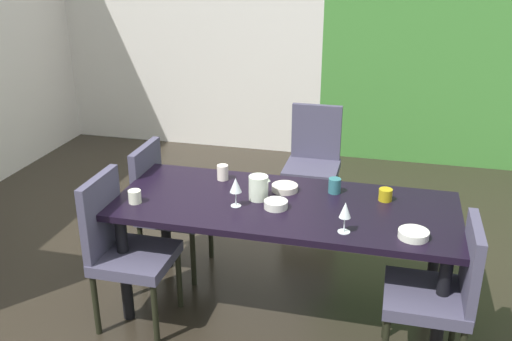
{
  "coord_description": "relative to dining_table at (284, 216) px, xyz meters",
  "views": [
    {
      "loc": [
        0.97,
        -2.93,
        2.21
      ],
      "look_at": [
        0.16,
        0.34,
        0.85
      ],
      "focal_mm": 40.0,
      "sensor_mm": 36.0,
      "label": 1
    }
  ],
  "objects": [
    {
      "name": "cup_right",
      "position": [
        -0.87,
        -0.21,
        0.12
      ],
      "size": [
        0.08,
        0.08,
        0.08
      ],
      "primitive_type": "cylinder",
      "color": "#ECEDCF",
      "rests_on": "dining_table"
    },
    {
      "name": "dining_table",
      "position": [
        0.0,
        0.0,
        0.0
      ],
      "size": [
        2.05,
        0.84,
        0.75
      ],
      "color": "black",
      "rests_on": "ground_plane"
    },
    {
      "name": "wine_glass_rear",
      "position": [
        -0.27,
        -0.11,
        0.21
      ],
      "size": [
        0.07,
        0.07,
        0.18
      ],
      "color": "silver",
      "rests_on": "dining_table"
    },
    {
      "name": "chair_left_near",
      "position": [
        -0.92,
        -0.32,
        -0.15
      ],
      "size": [
        0.44,
        0.44,
        0.95
      ],
      "rotation": [
        0.0,
        0.0,
        -1.57
      ],
      "color": "#454259",
      "rests_on": "ground_plane"
    },
    {
      "name": "back_panel_interior",
      "position": [
        -1.71,
        2.97,
        0.73
      ],
      "size": [
        3.04,
        0.1,
        2.79
      ],
      "primitive_type": "cube",
      "color": "silver",
      "rests_on": "ground_plane"
    },
    {
      "name": "cup_east",
      "position": [
        0.58,
        0.19,
        0.12
      ],
      "size": [
        0.08,
        0.08,
        0.07
      ],
      "primitive_type": "cylinder",
      "color": "#AD9415",
      "rests_on": "dining_table"
    },
    {
      "name": "ground_plane",
      "position": [
        -0.39,
        -0.11,
        -0.68
      ],
      "size": [
        5.68,
        6.26,
        0.02
      ],
      "primitive_type": "cube",
      "color": "black"
    },
    {
      "name": "chair_head_far",
      "position": [
        -0.03,
        1.42,
        -0.15
      ],
      "size": [
        0.44,
        0.45,
        0.95
      ],
      "rotation": [
        0.0,
        0.0,
        3.14
      ],
      "color": "#454259",
      "rests_on": "ground_plane"
    },
    {
      "name": "chair_right_near",
      "position": [
        0.92,
        -0.32,
        -0.16
      ],
      "size": [
        0.44,
        0.44,
        0.9
      ],
      "rotation": [
        0.0,
        0.0,
        1.57
      ],
      "color": "#454259",
      "rests_on": "ground_plane"
    },
    {
      "name": "serving_bowl_near_shelf",
      "position": [
        -0.04,
        -0.08,
        0.11
      ],
      "size": [
        0.14,
        0.14,
        0.05
      ],
      "primitive_type": "cylinder",
      "color": "silver",
      "rests_on": "dining_table"
    },
    {
      "name": "wine_glass_near_window",
      "position": [
        0.38,
        -0.28,
        0.21
      ],
      "size": [
        0.07,
        0.07,
        0.18
      ],
      "color": "silver",
      "rests_on": "dining_table"
    },
    {
      "name": "cup_north",
      "position": [
        0.27,
        0.23,
        0.13
      ],
      "size": [
        0.08,
        0.08,
        0.09
      ],
      "primitive_type": "cylinder",
      "color": "#2D6670",
      "rests_on": "dining_table"
    },
    {
      "name": "garden_window_panel",
      "position": [
        1.13,
        2.97,
        0.73
      ],
      "size": [
        2.64,
        0.1,
        2.79
      ],
      "primitive_type": "cube",
      "color": "#438836",
      "rests_on": "ground_plane"
    },
    {
      "name": "cup_south",
      "position": [
        -0.47,
        0.26,
        0.13
      ],
      "size": [
        0.07,
        0.07,
        0.1
      ],
      "primitive_type": "cylinder",
      "color": "white",
      "rests_on": "dining_table"
    },
    {
      "name": "chair_left_far",
      "position": [
        -0.92,
        0.32,
        -0.16
      ],
      "size": [
        0.44,
        0.44,
        0.92
      ],
      "rotation": [
        0.0,
        0.0,
        -1.57
      ],
      "color": "#454259",
      "rests_on": "ground_plane"
    },
    {
      "name": "serving_bowl_west",
      "position": [
        0.74,
        -0.25,
        0.1
      ],
      "size": [
        0.16,
        0.16,
        0.04
      ],
      "primitive_type": "cylinder",
      "color": "white",
      "rests_on": "dining_table"
    },
    {
      "name": "pitcher_left",
      "position": [
        -0.16,
        0.02,
        0.16
      ],
      "size": [
        0.13,
        0.12,
        0.15
      ],
      "color": "silver",
      "rests_on": "dining_table"
    },
    {
      "name": "serving_bowl_corner",
      "position": [
        -0.04,
        0.18,
        0.1
      ],
      "size": [
        0.16,
        0.16,
        0.04
      ],
      "primitive_type": "cylinder",
      "color": "beige",
      "rests_on": "dining_table"
    }
  ]
}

